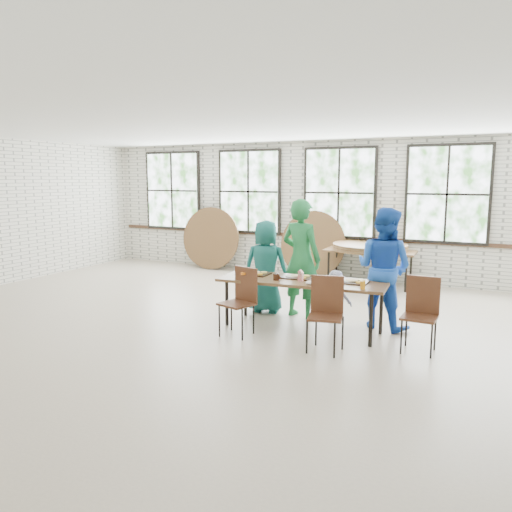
{
  "coord_description": "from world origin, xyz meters",
  "views": [
    {
      "loc": [
        3.25,
        -6.1,
        2.18
      ],
      "look_at": [
        0.0,
        0.4,
        1.05
      ],
      "focal_mm": 35.0,
      "sensor_mm": 36.0,
      "label": 1
    }
  ],
  "objects": [
    {
      "name": "storage_table",
      "position": [
        0.83,
        3.92,
        0.69
      ],
      "size": [
        1.83,
        0.83,
        0.74
      ],
      "rotation": [
        0.0,
        0.0,
        0.04
      ],
      "color": "brown",
      "rests_on": "ground"
    },
    {
      "name": "round_tops_stacked",
      "position": [
        0.83,
        3.92,
        0.8
      ],
      "size": [
        1.5,
        1.5,
        0.13
      ],
      "color": "brown",
      "rests_on": "storage_table"
    },
    {
      "name": "toddler",
      "position": [
        1.0,
        1.14,
        0.4
      ],
      "size": [
        0.51,
        0.3,
        0.79
      ],
      "primitive_type": "imported",
      "rotation": [
        0.0,
        0.0,
        3.13
      ],
      "color": "#121238",
      "rests_on": "ground"
    },
    {
      "name": "dining_table",
      "position": [
        0.7,
        0.49,
        0.69
      ],
      "size": [
        2.46,
        1.0,
        0.74
      ],
      "rotation": [
        0.0,
        0.0,
        0.09
      ],
      "color": "brown",
      "rests_on": "ground"
    },
    {
      "name": "adult_blue",
      "position": [
        1.72,
        1.14,
        0.89
      ],
      "size": [
        1.02,
        0.9,
        1.77
      ],
      "primitive_type": "imported",
      "rotation": [
        0.0,
        0.0,
        2.84
      ],
      "color": "blue",
      "rests_on": "ground"
    },
    {
      "name": "adult_teal",
      "position": [
        -0.19,
        1.14,
        0.76
      ],
      "size": [
        0.81,
        0.6,
        1.52
      ],
      "primitive_type": "imported",
      "rotation": [
        0.0,
        0.0,
        3.31
      ],
      "color": "#1C6D5D",
      "rests_on": "ground"
    },
    {
      "name": "tabletop_clutter",
      "position": [
        0.82,
        0.46,
        0.77
      ],
      "size": [
        1.98,
        0.61,
        0.11
      ],
      "color": "black",
      "rests_on": "dining_table"
    },
    {
      "name": "room",
      "position": [
        0.0,
        4.44,
        1.83
      ],
      "size": [
        12.0,
        12.0,
        12.0
      ],
      "color": "#BBAA94",
      "rests_on": "ground"
    },
    {
      "name": "chair_near_left",
      "position": [
        0.01,
        -0.08,
        0.56
      ],
      "size": [
        0.52,
        0.51,
        0.95
      ],
      "rotation": [
        0.0,
        0.0,
        -0.29
      ],
      "color": "#4F2B1A",
      "rests_on": "ground"
    },
    {
      "name": "chair_spare",
      "position": [
        2.37,
        0.35,
        0.56
      ],
      "size": [
        0.43,
        0.42,
        0.95
      ],
      "rotation": [
        0.0,
        0.0,
        -0.02
      ],
      "color": "#4F2B1A",
      "rests_on": "ground"
    },
    {
      "name": "round_tops_leaning",
      "position": [
        -2.27,
        4.22,
        0.73
      ],
      "size": [
        4.18,
        0.4,
        1.49
      ],
      "color": "brown",
      "rests_on": "ground"
    },
    {
      "name": "adult_green",
      "position": [
        0.42,
        1.14,
        0.94
      ],
      "size": [
        0.77,
        0.59,
        1.87
      ],
      "primitive_type": "imported",
      "rotation": [
        0.0,
        0.0,
        2.92
      ],
      "color": "#1F763B",
      "rests_on": "ground"
    },
    {
      "name": "chair_near_right",
      "position": [
        1.29,
        -0.16,
        0.56
      ],
      "size": [
        0.5,
        0.49,
        0.95
      ],
      "rotation": [
        0.0,
        0.0,
        0.22
      ],
      "color": "#4F2B1A",
      "rests_on": "ground"
    }
  ]
}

